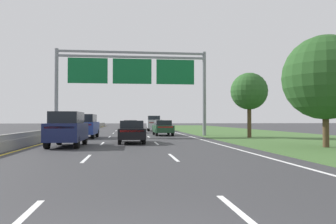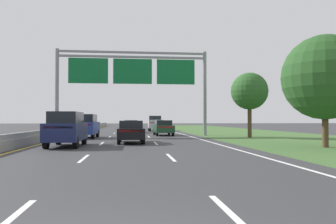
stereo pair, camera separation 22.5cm
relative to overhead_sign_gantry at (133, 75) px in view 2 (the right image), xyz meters
name	(u,v)px [view 2 (the right image)]	position (x,y,z in m)	size (l,w,h in m)	color
ground_plane	(130,134)	(-0.30, 5.14, -6.11)	(220.00, 220.00, 0.00)	#333335
lane_striping	(130,134)	(-0.30, 4.68, -6.11)	(11.96, 106.00, 0.01)	white
grass_verge_right	(248,133)	(13.65, 5.14, -6.10)	(14.00, 110.00, 0.02)	#3D602D
median_barrier_concrete	(70,131)	(-6.90, 5.14, -5.76)	(0.60, 110.00, 0.85)	gray
overhead_sign_gantry	(133,75)	(0.00, 0.00, 0.00)	(15.06, 0.42, 8.59)	gray
pickup_truck_silver	(155,123)	(3.36, 15.38, -5.03)	(2.13, 5.45, 2.20)	#B2B5BA
car_darkgreen_right_lane_sedan	(163,128)	(3.19, 1.23, -5.29)	(1.91, 4.44, 1.57)	#193D23
car_navy_left_lane_suv	(67,129)	(-4.07, -12.75, -5.01)	(1.97, 4.73, 2.11)	#161E47
car_blue_left_lane_suv	(86,126)	(-4.15, -3.07, -5.01)	(2.02, 4.75, 2.11)	navy
car_grey_centre_lane_sedan	(131,126)	(-0.14, 8.69, -5.29)	(1.87, 4.42, 1.57)	slate
car_black_centre_lane_sedan	(131,131)	(-0.17, -9.99, -5.29)	(1.85, 4.41, 1.57)	black
roadside_tree_near	(325,77)	(11.15, -15.25, -1.99)	(4.98, 4.98, 6.62)	#4C3823
roadside_tree_mid	(249,91)	(10.52, -4.26, -1.91)	(3.36, 3.36, 5.90)	#4C3823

